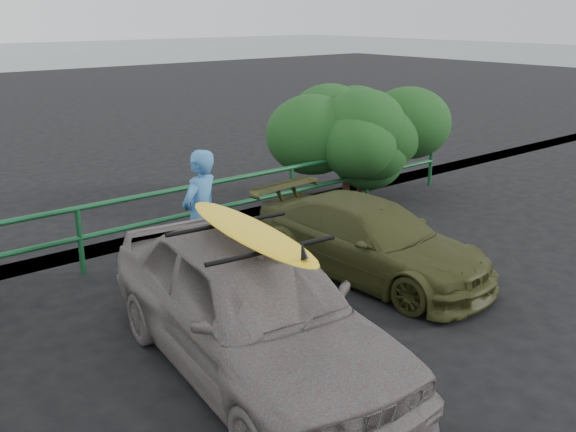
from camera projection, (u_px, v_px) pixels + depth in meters
name	position (u px, v px, depth m)	size (l,w,h in m)	color
ground	(379.00, 399.00, 6.41)	(80.00, 80.00, 0.00)	black
guardrail	(143.00, 226.00, 9.93)	(14.00, 0.08, 1.04)	#154B27
shrub_right	(351.00, 149.00, 13.18)	(3.20, 2.40, 1.99)	#1B471A
sedan	(251.00, 306.00, 6.71)	(1.78, 4.42, 1.50)	slate
olive_vehicle	(370.00, 240.00, 9.26)	(1.54, 3.79, 1.10)	#3C3F1C
man	(201.00, 216.00, 8.99)	(0.69, 0.46, 1.90)	teal
roof_rack	(249.00, 236.00, 6.47)	(1.41, 0.99, 0.05)	black
surfboard	(249.00, 231.00, 6.46)	(0.50, 2.41, 0.07)	yellow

